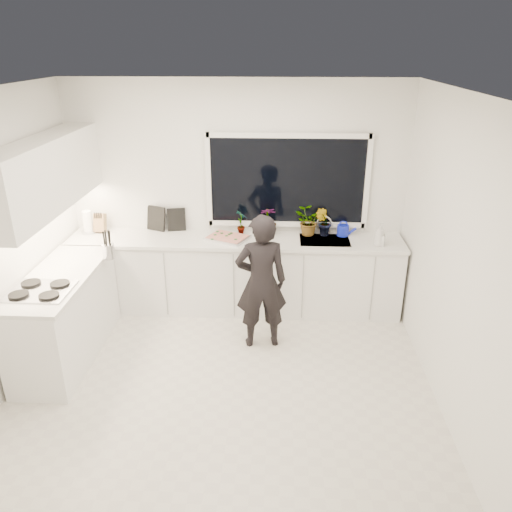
{
  "coord_description": "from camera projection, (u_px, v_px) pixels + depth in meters",
  "views": [
    {
      "loc": [
        0.52,
        -4.01,
        3.05
      ],
      "look_at": [
        0.3,
        0.4,
        1.15
      ],
      "focal_mm": 35.0,
      "sensor_mm": 36.0,
      "label": 1
    }
  ],
  "objects": [
    {
      "name": "floor",
      "position": [
        224.0,
        379.0,
        4.91
      ],
      "size": [
        4.0,
        3.5,
        0.02
      ],
      "primitive_type": "cube",
      "color": "beige",
      "rests_on": "ground"
    },
    {
      "name": "wall_back",
      "position": [
        237.0,
        196.0,
        5.99
      ],
      "size": [
        4.0,
        0.02,
        2.7
      ],
      "primitive_type": "cube",
      "color": "white",
      "rests_on": "ground"
    },
    {
      "name": "wall_right",
      "position": [
        452.0,
        257.0,
        4.28
      ],
      "size": [
        0.02,
        3.5,
        2.7
      ],
      "primitive_type": "cube",
      "color": "white",
      "rests_on": "ground"
    },
    {
      "name": "ceiling",
      "position": [
        215.0,
        90.0,
        3.84
      ],
      "size": [
        4.0,
        3.5,
        0.02
      ],
      "primitive_type": "cube",
      "color": "white",
      "rests_on": "wall_back"
    },
    {
      "name": "window",
      "position": [
        287.0,
        181.0,
        5.85
      ],
      "size": [
        1.8,
        0.02,
        1.0
      ],
      "primitive_type": "cube",
      "color": "black",
      "rests_on": "wall_back"
    },
    {
      "name": "base_cabinets_back",
      "position": [
        236.0,
        275.0,
        6.07
      ],
      "size": [
        3.92,
        0.58,
        0.88
      ],
      "primitive_type": "cube",
      "color": "white",
      "rests_on": "floor"
    },
    {
      "name": "base_cabinets_left",
      "position": [
        65.0,
        317.0,
        5.13
      ],
      "size": [
        0.58,
        1.6,
        0.88
      ],
      "primitive_type": "cube",
      "color": "white",
      "rests_on": "floor"
    },
    {
      "name": "countertop_back",
      "position": [
        235.0,
        240.0,
        5.88
      ],
      "size": [
        3.94,
        0.62,
        0.04
      ],
      "primitive_type": "cube",
      "color": "silver",
      "rests_on": "base_cabinets_back"
    },
    {
      "name": "countertop_left",
      "position": [
        58.0,
        277.0,
        4.95
      ],
      "size": [
        0.62,
        1.6,
        0.04
      ],
      "primitive_type": "cube",
      "color": "silver",
      "rests_on": "base_cabinets_left"
    },
    {
      "name": "upper_cabinets",
      "position": [
        46.0,
        175.0,
        4.9
      ],
      "size": [
        0.34,
        2.1,
        0.7
      ],
      "primitive_type": "cube",
      "color": "white",
      "rests_on": "wall_left"
    },
    {
      "name": "sink",
      "position": [
        324.0,
        244.0,
        5.85
      ],
      "size": [
        0.58,
        0.42,
        0.14
      ],
      "primitive_type": "cube",
      "color": "silver",
      "rests_on": "countertop_back"
    },
    {
      "name": "faucet",
      "position": [
        324.0,
        225.0,
        5.97
      ],
      "size": [
        0.03,
        0.03,
        0.22
      ],
      "primitive_type": "cylinder",
      "color": "silver",
      "rests_on": "countertop_back"
    },
    {
      "name": "stovetop",
      "position": [
        40.0,
        290.0,
        4.62
      ],
      "size": [
        0.56,
        0.48,
        0.03
      ],
      "primitive_type": "cube",
      "color": "black",
      "rests_on": "countertop_left"
    },
    {
      "name": "person",
      "position": [
        261.0,
        282.0,
        5.2
      ],
      "size": [
        0.59,
        0.44,
        1.49
      ],
      "primitive_type": "imported",
      "rotation": [
        0.0,
        0.0,
        3.3
      ],
      "color": "black",
      "rests_on": "floor"
    },
    {
      "name": "pizza_tray",
      "position": [
        227.0,
        238.0,
        5.85
      ],
      "size": [
        0.56,
        0.5,
        0.03
      ],
      "primitive_type": "cube",
      "rotation": [
        0.0,
        0.0,
        -0.43
      ],
      "color": "#B0B0B5",
      "rests_on": "countertop_back"
    },
    {
      "name": "pizza",
      "position": [
        227.0,
        237.0,
        5.84
      ],
      "size": [
        0.51,
        0.45,
        0.01
      ],
      "primitive_type": "cube",
      "rotation": [
        0.0,
        0.0,
        -0.43
      ],
      "color": "#B12117",
      "rests_on": "pizza_tray"
    },
    {
      "name": "watering_can",
      "position": [
        343.0,
        230.0,
        5.94
      ],
      "size": [
        0.17,
        0.17,
        0.13
      ],
      "primitive_type": "cylinder",
      "rotation": [
        0.0,
        0.0,
        -0.21
      ],
      "color": "#1523C7",
      "rests_on": "countertop_back"
    },
    {
      "name": "paper_towel_roll",
      "position": [
        88.0,
        223.0,
        6.0
      ],
      "size": [
        0.13,
        0.13,
        0.26
      ],
      "primitive_type": "cylinder",
      "rotation": [
        0.0,
        0.0,
        -0.25
      ],
      "color": "white",
      "rests_on": "countertop_back"
    },
    {
      "name": "knife_block",
      "position": [
        100.0,
        223.0,
        6.04
      ],
      "size": [
        0.13,
        0.1,
        0.22
      ],
      "primitive_type": "cube",
      "rotation": [
        0.0,
        0.0,
        -0.04
      ],
      "color": "#A17A4B",
      "rests_on": "countertop_back"
    },
    {
      "name": "utensil_crock",
      "position": [
        108.0,
        251.0,
        5.31
      ],
      "size": [
        0.16,
        0.16,
        0.16
      ],
      "primitive_type": "cylinder",
      "rotation": [
        0.0,
        0.0,
        0.26
      ],
      "color": "#A9AAAE",
      "rests_on": "countertop_left"
    },
    {
      "name": "picture_frame_large",
      "position": [
        177.0,
        219.0,
        6.08
      ],
      "size": [
        0.22,
        0.06,
        0.28
      ],
      "primitive_type": "cube",
      "rotation": [
        0.0,
        0.0,
        0.19
      ],
      "color": "black",
      "rests_on": "countertop_back"
    },
    {
      "name": "picture_frame_small",
      "position": [
        156.0,
        218.0,
        6.08
      ],
      "size": [
        0.24,
        0.12,
        0.3
      ],
      "primitive_type": "cube",
      "rotation": [
        0.0,
        0.0,
        -0.4
      ],
      "color": "black",
      "rests_on": "countertop_back"
    },
    {
      "name": "herb_plants",
      "position": [
        294.0,
        222.0,
        5.93
      ],
      "size": [
        1.17,
        0.33,
        0.34
      ],
      "color": "#26662D",
      "rests_on": "countertop_back"
    },
    {
      "name": "soap_bottles",
      "position": [
        380.0,
        235.0,
        5.61
      ],
      "size": [
        0.13,
        0.11,
        0.28
      ],
      "color": "#D8BF66",
      "rests_on": "countertop_back"
    }
  ]
}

